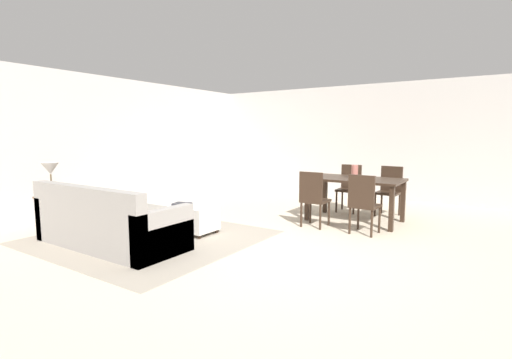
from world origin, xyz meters
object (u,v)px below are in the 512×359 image
(side_table, at_px, (53,203))
(dining_chair_far_left, at_px, (350,185))
(table_lamp, at_px, (50,170))
(dining_table, at_px, (355,184))
(dining_chair_near_right, at_px, (363,201))
(dining_chair_far_right, at_px, (390,188))
(vase_centerpiece, at_px, (355,172))
(couch, at_px, (108,225))
(ottoman_table, at_px, (182,216))
(book_on_ottoman, at_px, (182,204))
(dining_chair_near_left, at_px, (313,196))

(side_table, relative_size, dining_chair_far_left, 0.61)
(table_lamp, relative_size, dining_table, 0.33)
(dining_chair_near_right, bearing_deg, dining_chair_far_right, 90.97)
(side_table, distance_m, dining_chair_far_right, 5.82)
(side_table, xyz_separation_m, vase_centerpiece, (3.69, 3.31, 0.43))
(side_table, height_order, vase_centerpiece, vase_centerpiece)
(couch, bearing_deg, dining_chair_far_right, 57.03)
(ottoman_table, height_order, dining_chair_far_left, dining_chair_far_left)
(dining_chair_far_left, relative_size, dining_chair_far_right, 1.00)
(side_table, bearing_deg, dining_table, 41.52)
(vase_centerpiece, relative_size, book_on_ottoman, 0.87)
(couch, height_order, table_lamp, table_lamp)
(ottoman_table, bearing_deg, dining_chair_far_left, 60.55)
(ottoman_table, bearing_deg, vase_centerpiece, 47.34)
(book_on_ottoman, bearing_deg, table_lamp, -148.15)
(couch, bearing_deg, vase_centerpiece, 55.50)
(dining_table, relative_size, dining_chair_far_left, 1.70)
(side_table, relative_size, book_on_ottoman, 2.15)
(couch, height_order, book_on_ottoman, couch)
(table_lamp, relative_size, dining_chair_far_right, 0.57)
(side_table, xyz_separation_m, table_lamp, (-0.00, 0.00, 0.53))
(table_lamp, xyz_separation_m, book_on_ottoman, (1.73, 1.08, -0.52))
(table_lamp, distance_m, dining_chair_near_left, 4.15)
(couch, relative_size, dining_table, 1.41)
(couch, bearing_deg, ottoman_table, 76.69)
(ottoman_table, relative_size, dining_table, 0.75)
(table_lamp, relative_size, dining_chair_near_left, 0.57)
(ottoman_table, relative_size, side_table, 2.10)
(table_lamp, xyz_separation_m, dining_chair_far_right, (4.10, 4.13, -0.45))
(couch, xyz_separation_m, ottoman_table, (0.27, 1.14, -0.05))
(couch, distance_m, dining_chair_far_right, 4.95)
(dining_chair_near_right, bearing_deg, ottoman_table, -150.94)
(side_table, xyz_separation_m, dining_chair_near_right, (4.12, 2.48, 0.08))
(table_lamp, distance_m, dining_table, 4.98)
(ottoman_table, xyz_separation_m, dining_chair_near_left, (1.62, 1.35, 0.28))
(dining_chair_far_right, xyz_separation_m, vase_centerpiece, (-0.40, -0.82, 0.35))
(couch, xyz_separation_m, dining_chair_near_left, (1.89, 2.49, 0.23))
(dining_chair_near_left, bearing_deg, dining_chair_far_right, 64.32)
(dining_chair_near_left, bearing_deg, couch, -127.23)
(table_lamp, height_order, dining_table, table_lamp)
(ottoman_table, relative_size, dining_chair_near_right, 1.28)
(vase_centerpiece, bearing_deg, dining_chair_far_right, 63.82)
(couch, distance_m, dining_chair_near_left, 3.14)
(dining_table, distance_m, dining_chair_far_left, 0.88)
(ottoman_table, bearing_deg, dining_chair_far_right, 51.17)
(dining_chair_far_right, relative_size, book_on_ottoman, 3.54)
(dining_chair_near_left, height_order, dining_chair_far_left, same)
(ottoman_table, xyz_separation_m, dining_table, (2.04, 2.17, 0.42))
(dining_table, xyz_separation_m, dining_chair_near_left, (-0.42, -0.81, -0.15))
(couch, relative_size, table_lamp, 4.22)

